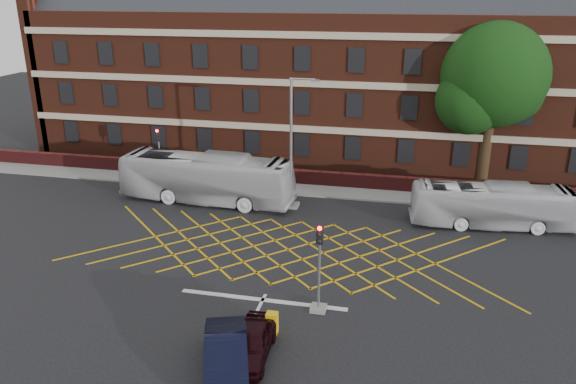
% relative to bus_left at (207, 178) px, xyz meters
% --- Properties ---
extents(ground, '(120.00, 120.00, 0.00)m').
position_rel_bus_left_xyz_m(ground, '(7.00, -8.18, -1.66)').
color(ground, black).
rests_on(ground, ground).
extents(victorian_building, '(51.00, 12.17, 20.40)m').
position_rel_bus_left_xyz_m(victorian_building, '(7.25, 13.82, 6.17)').
color(victorian_building, '#512114').
rests_on(victorian_building, ground).
extents(boundary_wall, '(56.00, 0.50, 1.10)m').
position_rel_bus_left_xyz_m(boundary_wall, '(7.00, 4.82, -1.11)').
color(boundary_wall, '#4F1515').
rests_on(boundary_wall, ground).
extents(far_pavement, '(60.00, 3.00, 0.12)m').
position_rel_bus_left_xyz_m(far_pavement, '(7.00, 3.82, -1.60)').
color(far_pavement, slate).
rests_on(far_pavement, ground).
extents(box_junction_hatching, '(8.22, 8.22, 0.02)m').
position_rel_bus_left_xyz_m(box_junction_hatching, '(7.00, -6.18, -1.65)').
color(box_junction_hatching, '#CC990C').
rests_on(box_junction_hatching, ground).
extents(stop_line, '(8.00, 0.30, 0.02)m').
position_rel_bus_left_xyz_m(stop_line, '(7.00, -11.68, -1.65)').
color(stop_line, silver).
rests_on(stop_line, ground).
extents(bus_left, '(12.08, 3.50, 3.32)m').
position_rel_bus_left_xyz_m(bus_left, '(0.00, 0.00, 0.00)').
color(bus_left, silver).
rests_on(bus_left, ground).
extents(bus_right, '(9.80, 3.11, 2.68)m').
position_rel_bus_left_xyz_m(bus_right, '(18.34, -0.27, -0.32)').
color(bus_right, silver).
rests_on(bus_right, ground).
extents(car_navy, '(3.01, 4.89, 1.52)m').
position_rel_bus_left_xyz_m(car_navy, '(7.04, -17.14, -0.90)').
color(car_navy, black).
rests_on(car_navy, ground).
extents(car_maroon, '(1.70, 3.88, 1.30)m').
position_rel_bus_left_xyz_m(car_maroon, '(7.66, -15.90, -1.01)').
color(car_maroon, black).
rests_on(car_maroon, ground).
extents(deciduous_tree, '(7.65, 7.44, 11.73)m').
position_rel_bus_left_xyz_m(deciduous_tree, '(18.60, 7.98, 5.81)').
color(deciduous_tree, black).
rests_on(deciduous_tree, ground).
extents(traffic_light_near, '(0.70, 0.70, 4.27)m').
position_rel_bus_left_xyz_m(traffic_light_near, '(9.69, -12.00, 0.10)').
color(traffic_light_near, slate).
rests_on(traffic_light_near, ground).
extents(traffic_light_far, '(0.70, 0.70, 4.27)m').
position_rel_bus_left_xyz_m(traffic_light_far, '(-4.51, 2.52, 0.10)').
color(traffic_light_far, slate).
rests_on(traffic_light_far, ground).
extents(street_lamp, '(2.25, 1.00, 8.54)m').
position_rel_bus_left_xyz_m(street_lamp, '(5.84, 0.25, 1.24)').
color(street_lamp, slate).
rests_on(street_lamp, ground).
extents(direction_signs, '(1.10, 0.16, 2.20)m').
position_rel_bus_left_xyz_m(direction_signs, '(-4.87, 2.62, -0.28)').
color(direction_signs, gray).
rests_on(direction_signs, ground).
extents(utility_cabinet, '(0.47, 0.41, 0.97)m').
position_rel_bus_left_xyz_m(utility_cabinet, '(8.07, -14.16, -1.18)').
color(utility_cabinet, '#E6AC0D').
rests_on(utility_cabinet, ground).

